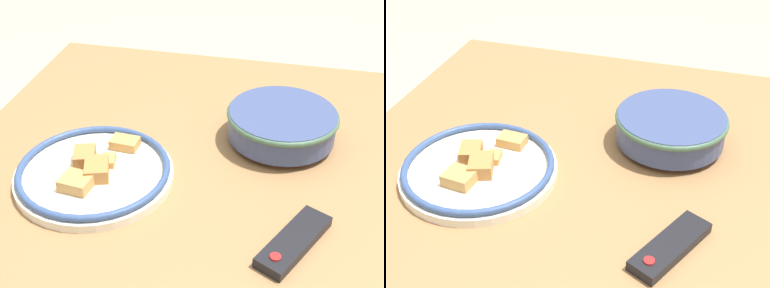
{
  "view_description": "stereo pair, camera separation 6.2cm",
  "coord_description": "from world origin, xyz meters",
  "views": [
    {
      "loc": [
        -0.12,
        0.88,
        1.42
      ],
      "look_at": [
        0.08,
        -0.0,
        0.8
      ],
      "focal_mm": 50.0,
      "sensor_mm": 36.0,
      "label": 1
    },
    {
      "loc": [
        -0.18,
        0.87,
        1.42
      ],
      "look_at": [
        0.08,
        -0.0,
        0.8
      ],
      "focal_mm": 50.0,
      "sensor_mm": 36.0,
      "label": 2
    }
  ],
  "objects": [
    {
      "name": "food_plate",
      "position": [
        0.25,
        0.11,
        0.77
      ],
      "size": [
        0.31,
        0.31,
        0.05
      ],
      "color": "silver",
      "rests_on": "dining_table"
    },
    {
      "name": "tv_remote",
      "position": [
        -0.15,
        0.21,
        0.77
      ],
      "size": [
        0.13,
        0.18,
        0.02
      ],
      "rotation": [
        0.0,
        0.0,
        5.81
      ],
      "color": "black",
      "rests_on": "dining_table"
    },
    {
      "name": "noodle_bowl",
      "position": [
        -0.09,
        -0.11,
        0.8
      ],
      "size": [
        0.24,
        0.24,
        0.08
      ],
      "color": "#384775",
      "rests_on": "dining_table"
    },
    {
      "name": "dining_table",
      "position": [
        0.0,
        0.0,
        0.67
      ],
      "size": [
        1.15,
        1.01,
        0.76
      ],
      "color": "olive",
      "rests_on": "ground_plane"
    }
  ]
}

